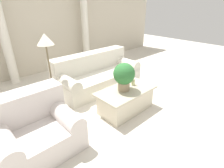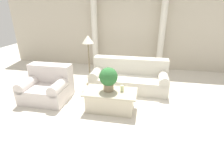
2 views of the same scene
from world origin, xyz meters
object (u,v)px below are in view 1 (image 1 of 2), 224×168
object	(u,v)px
loveseat	(34,128)
potted_plant	(124,75)
sofa_long	(97,74)
floor_lamp	(46,46)
coffee_table	(126,100)

from	to	relation	value
loveseat	potted_plant	world-z (taller)	potted_plant
sofa_long	floor_lamp	world-z (taller)	floor_lamp
loveseat	floor_lamp	xyz separation A→B (m)	(0.83, 1.08, 0.94)
potted_plant	loveseat	bearing A→B (deg)	172.48
sofa_long	potted_plant	world-z (taller)	potted_plant
loveseat	potted_plant	xyz separation A→B (m)	(1.72, -0.23, 0.45)
sofa_long	coffee_table	world-z (taller)	sofa_long
coffee_table	potted_plant	distance (m)	0.56
floor_lamp	coffee_table	bearing A→B (deg)	-55.02
sofa_long	potted_plant	distance (m)	1.43
coffee_table	potted_plant	bearing A→B (deg)	149.12
coffee_table	floor_lamp	distance (m)	1.94
sofa_long	coffee_table	xyz separation A→B (m)	(-0.31, -1.33, -0.10)
sofa_long	potted_plant	bearing A→B (deg)	-105.13
loveseat	potted_plant	distance (m)	1.79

